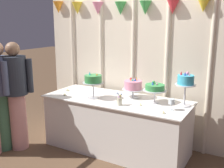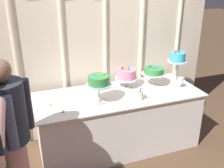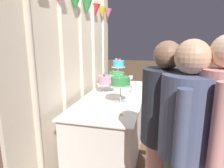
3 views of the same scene
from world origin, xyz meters
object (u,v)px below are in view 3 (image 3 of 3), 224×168
Objects in this scene: cake_display_leftmost at (120,82)px; guest_man_dark_suit at (162,136)px; cake_table at (115,120)px; cake_display_midright at (117,75)px; tealight_near_left at (121,114)px; tealight_near_right at (129,88)px; wine_glass at (130,78)px; guest_man_pink_jacket at (184,151)px; flower_vase at (133,88)px; tealight_far_right at (140,84)px; cake_display_rightmost at (118,65)px; tealight_far_left at (97,117)px; guest_girl_blue_dress at (217,150)px; cake_display_midleft at (107,80)px.

cake_display_leftmost is 1.12m from guest_man_dark_suit.
cake_table is 6.62× the size of cake_display_midright.
cake_display_leftmost is 0.52m from tealight_near_left.
cake_table is 0.60m from tealight_near_right.
wine_glass is 0.41m from tealight_near_right.
guest_man_pink_jacket reaches higher than tealight_near_left.
guest_man_pink_jacket is at bearing -142.23° from guest_man_dark_suit.
flower_vase reaches higher than tealight_far_right.
cake_table is 4.59× the size of cake_display_rightmost.
guest_man_pink_jacket reaches higher than guest_man_dark_suit.
cake_display_leftmost is at bearing -155.48° from cake_table.
tealight_far_right is (0.61, -0.04, -0.07)m from flower_vase.
tealight_far_left is 0.03× the size of guest_man_dark_suit.
cake_display_rightmost is at bearing 27.78° from flower_vase.
guest_girl_blue_dress is (-1.99, -1.09, -0.07)m from cake_display_midright.
guest_man_dark_suit is at bearing -157.16° from cake_display_midright.
wine_glass is at bearing 12.27° from flower_vase.
cake_display_midleft is 0.67× the size of cake_display_rightmost.
guest_man_dark_suit is at bearing -162.59° from tealight_near_right.
tealight_near_left is (-1.27, -0.33, -0.19)m from cake_display_midright.
cake_table is 0.61m from cake_display_midleft.
flower_vase is at bearing -53.37° from cake_table.
cake_display_leftmost is 0.87m from cake_display_midright.
cake_display_midright is at bearing 15.64° from cake_display_leftmost.
wine_glass is 1.70m from tealight_far_left.
tealight_far_right is 2.30m from guest_man_pink_jacket.
cake_table is 1.30× the size of guest_girl_blue_dress.
cake_display_midright is at bearing 10.27° from cake_table.
guest_girl_blue_dress reaches higher than cake_table.
tealight_far_right reaches higher than cake_table.
tealight_far_right is at bearing 17.66° from guest_girl_blue_dress.
cake_table is 1.33× the size of guest_man_dark_suit.
tealight_far_right is at bearing 13.10° from guest_man_pink_jacket.
tealight_far_left is 0.77m from guest_man_dark_suit.
guest_girl_blue_dress is at bearing -144.41° from cake_display_midleft.
guest_man_pink_jacket is (-0.71, -0.57, 0.08)m from tealight_near_left.
guest_girl_blue_dress is at bearing -162.34° from tealight_far_right.
tealight_near_left is 0.91m from guest_man_pink_jacket.
cake_table is at bearing 34.31° from guest_girl_blue_dress.
wine_glass reaches higher than tealight_far_right.
cake_display_rightmost is 0.29× the size of guest_man_pink_jacket.
cake_display_rightmost is 10.33× the size of tealight_near_right.
cake_display_leftmost reaches higher than cake_display_midright.
cake_display_midleft is 0.78m from tealight_far_right.
cake_table is 52.33× the size of tealight_near_left.
cake_display_leftmost is 1.20× the size of cake_display_midright.
cake_table is 0.80m from cake_display_midright.
tealight_far_left is at bearing 59.04° from guest_girl_blue_dress.
guest_man_dark_suit is at bearing -169.44° from tealight_far_right.
guest_man_pink_jacket is at bearing -160.36° from tealight_near_right.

